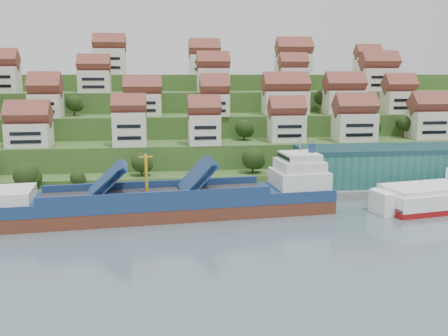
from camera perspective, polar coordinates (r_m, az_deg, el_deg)
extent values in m
plane|color=slate|center=(114.30, 0.28, -5.26)|extent=(300.00, 300.00, 0.00)
cube|color=gray|center=(132.17, 8.05, -2.67)|extent=(180.00, 14.00, 2.20)
cube|color=#2D4C1E|center=(197.66, -3.01, 2.16)|extent=(260.00, 128.00, 4.00)
cube|color=#2D4C1E|center=(202.11, -3.12, 3.35)|extent=(260.00, 118.00, 11.00)
cube|color=#2D4C1E|center=(209.62, -3.29, 4.58)|extent=(260.00, 102.00, 18.00)
cube|color=#2D4C1E|center=(217.22, -3.45, 5.72)|extent=(260.00, 86.00, 25.00)
cube|color=#2D4C1E|center=(225.93, -3.62, 6.67)|extent=(260.00, 68.00, 31.00)
cube|color=silver|center=(153.07, -21.36, 3.56)|extent=(11.89, 8.57, 6.64)
cube|color=silver|center=(145.96, -10.73, 4.39)|extent=(9.41, 7.03, 9.66)
cube|color=silver|center=(146.08, -2.27, 4.39)|extent=(9.02, 7.62, 8.72)
cube|color=silver|center=(153.79, 7.15, 4.51)|extent=(10.48, 7.73, 8.06)
cube|color=silver|center=(159.21, 14.68, 4.53)|extent=(12.18, 8.26, 8.46)
cube|color=silver|center=(173.28, 22.26, 4.59)|extent=(11.42, 8.31, 8.65)
cube|color=silver|center=(166.43, -19.65, 6.72)|extent=(9.47, 8.98, 7.23)
cube|color=silver|center=(164.75, -9.22, 7.14)|extent=(11.70, 7.90, 7.07)
cube|color=silver|center=(161.73, -1.10, 7.20)|extent=(8.90, 8.56, 7.01)
cube|color=silver|center=(169.98, 7.02, 7.41)|extent=(14.69, 8.36, 7.67)
cube|color=silver|center=(174.39, 13.53, 7.31)|extent=(12.83, 8.18, 7.89)
cube|color=silver|center=(183.62, 19.30, 7.11)|extent=(10.18, 8.04, 7.52)
cube|color=silver|center=(185.04, -23.97, 9.19)|extent=(10.49, 7.86, 8.79)
cube|color=silver|center=(178.96, -14.58, 9.53)|extent=(10.47, 7.30, 7.50)
cube|color=silver|center=(178.47, -1.25, 9.99)|extent=(10.96, 7.79, 8.30)
cube|color=silver|center=(184.98, 7.87, 9.95)|extent=(9.70, 7.14, 8.49)
cube|color=silver|center=(197.92, 17.25, 9.61)|extent=(13.31, 8.47, 8.37)
cube|color=silver|center=(197.22, -12.89, 11.74)|extent=(11.63, 7.51, 9.63)
cube|color=silver|center=(198.64, -2.23, 11.71)|extent=(11.60, 8.15, 7.68)
cube|color=silver|center=(204.01, 7.97, 11.64)|extent=(13.46, 8.73, 8.05)
cube|color=silver|center=(218.38, 16.07, 11.13)|extent=(10.12, 7.05, 7.01)
ellipsoid|color=#203812|center=(139.35, 3.32, 1.10)|extent=(6.19, 6.19, 6.19)
ellipsoid|color=#203812|center=(137.38, -9.42, 0.62)|extent=(5.46, 5.46, 5.46)
ellipsoid|color=#203812|center=(167.25, 16.73, 4.69)|extent=(4.71, 4.71, 4.71)
ellipsoid|color=#203812|center=(171.45, 19.79, 4.89)|extent=(4.74, 4.74, 4.74)
ellipsoid|color=#203812|center=(155.63, 2.31, 4.56)|extent=(5.55, 5.55, 5.55)
ellipsoid|color=#203812|center=(177.96, 11.17, 7.94)|extent=(5.59, 5.59, 5.59)
ellipsoid|color=#203812|center=(172.35, -19.53, 7.12)|extent=(6.04, 6.04, 6.04)
ellipsoid|color=#203812|center=(169.40, -16.79, 7.11)|extent=(5.19, 5.19, 5.19)
ellipsoid|color=#203812|center=(183.21, -1.01, 10.48)|extent=(6.10, 6.10, 6.10)
ellipsoid|color=#203812|center=(190.70, 7.08, 10.34)|extent=(4.98, 4.98, 4.98)
ellipsoid|color=#203812|center=(189.91, 8.49, 9.97)|extent=(4.61, 4.61, 4.61)
ellipsoid|color=#203812|center=(134.64, -21.65, -0.79)|extent=(6.49, 6.49, 6.49)
ellipsoid|color=#203812|center=(132.26, -16.40, -1.07)|extent=(3.80, 3.80, 3.80)
cube|color=#26675E|center=(144.45, 20.24, 0.39)|extent=(60.00, 15.00, 10.00)
cylinder|color=gray|center=(125.84, 7.83, -0.96)|extent=(0.16, 0.16, 8.00)
cube|color=maroon|center=(125.32, 8.14, 0.66)|extent=(1.20, 0.05, 0.80)
cube|color=#5D2C1C|center=(112.50, -6.74, -5.07)|extent=(77.41, 18.37, 4.92)
cube|color=navy|center=(111.67, -6.78, -3.48)|extent=(77.42, 18.48, 2.56)
cube|color=silver|center=(112.92, -23.44, -2.87)|extent=(10.76, 12.01, 2.56)
cube|color=#262628|center=(111.20, -7.80, -2.89)|extent=(49.84, 14.23, 0.29)
cube|color=navy|center=(110.22, -13.46, -1.43)|extent=(8.27, 11.45, 6.80)
cube|color=navy|center=(111.46, -3.31, -1.01)|extent=(7.90, 11.42, 7.18)
cylinder|color=gold|center=(110.15, -8.88, -0.74)|extent=(0.74, 0.74, 8.85)
cube|color=silver|center=(117.99, 8.57, -1.19)|extent=(12.72, 12.18, 3.93)
cube|color=silver|center=(117.38, 8.62, 0.32)|extent=(10.66, 10.84, 2.46)
cube|color=silver|center=(117.03, 8.65, 1.31)|extent=(8.60, 9.49, 1.77)
cylinder|color=navy|center=(117.82, 10.01, 2.25)|extent=(1.70, 1.70, 2.16)
cube|color=maroon|center=(130.33, 23.89, -3.90)|extent=(34.01, 17.35, 2.81)
cube|color=white|center=(129.78, 23.97, -2.88)|extent=(34.03, 17.47, 3.46)
cube|color=white|center=(129.32, 24.04, -1.95)|extent=(32.20, 15.90, 1.30)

